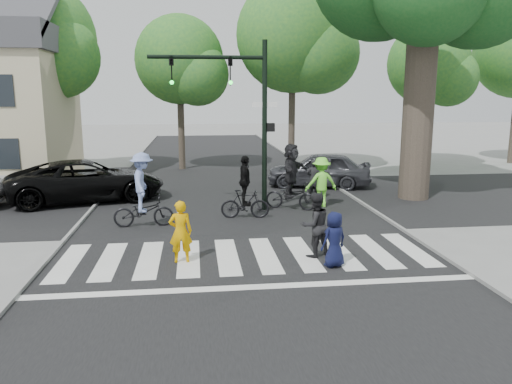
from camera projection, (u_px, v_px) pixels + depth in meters
ground at (251, 269)px, 12.09m from camera, size 120.00×120.00×0.00m
road_stem at (234, 218)px, 16.96m from camera, size 10.00×70.00×0.01m
road_cross at (228, 200)px, 19.88m from camera, size 70.00×10.00×0.01m
curb_left at (81, 222)px, 16.35m from camera, size 0.10×70.00×0.10m
curb_right at (377, 213)px, 17.56m from camera, size 0.10×70.00×0.10m
crosswalk at (248, 260)px, 12.74m from camera, size 10.00×3.85×0.01m
traffic_signal at (241, 102)px, 17.42m from camera, size 4.45×0.29×6.00m
bg_tree_1 at (42, 43)px, 24.84m from camera, size 6.09×5.80×9.80m
bg_tree_2 at (184, 64)px, 26.95m from camera, size 5.04×4.80×8.40m
bg_tree_3 at (299, 40)px, 26.14m from camera, size 6.30×6.00×10.20m
bg_tree_4 at (433, 68)px, 28.18m from camera, size 4.83×4.60×8.15m
pedestrian_woman at (181, 232)px, 12.41m from camera, size 0.59×0.40×1.59m
pedestrian_child at (334, 239)px, 12.11m from camera, size 0.79×0.67×1.38m
pedestrian_adult at (315, 225)px, 12.86m from camera, size 0.98×0.87×1.68m
cyclist_left at (143, 195)px, 15.75m from camera, size 1.90×1.25×2.38m
cyclist_mid at (245, 193)px, 16.85m from camera, size 1.69×1.04×2.15m
cyclist_right at (291, 180)px, 18.12m from camera, size 2.01×1.85×2.42m
car_suv at (87, 181)px, 19.61m from camera, size 6.41×4.19×1.64m
car_grey at (319, 170)px, 22.64m from camera, size 4.98×3.05×1.58m
bystander_hivis at (321, 182)px, 18.56m from camera, size 1.27×0.80×1.87m
bystander_dark at (314, 179)px, 19.92m from camera, size 0.68×0.53×1.63m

